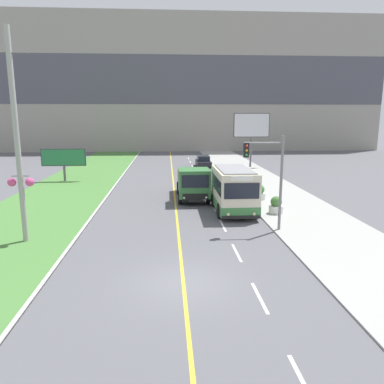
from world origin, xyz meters
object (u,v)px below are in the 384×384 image
(utility_pole_near, at_px, (17,145))
(planter_round_near, at_px, (276,206))
(billboard_large, at_px, (251,127))
(planter_round_second, at_px, (259,193))
(city_bus, at_px, (234,190))
(dump_truck, at_px, (193,184))
(car_distant, at_px, (203,161))
(traffic_light_mast, at_px, (270,171))
(billboard_small, at_px, (64,158))

(utility_pole_near, xyz_separation_m, planter_round_near, (14.86, 4.57, -4.49))
(billboard_large, distance_m, planter_round_second, 19.81)
(city_bus, bearing_deg, planter_round_near, -15.31)
(dump_truck, xyz_separation_m, car_distant, (2.71, 19.92, -0.64))
(car_distant, distance_m, billboard_large, 7.57)
(city_bus, height_order, utility_pole_near, utility_pole_near)
(utility_pole_near, height_order, billboard_large, utility_pole_near)
(utility_pole_near, distance_m, traffic_light_mast, 13.45)
(billboard_small, bearing_deg, planter_round_second, -29.37)
(car_distant, relative_size, billboard_large, 0.62)
(traffic_light_mast, height_order, billboard_small, traffic_light_mast)
(dump_truck, relative_size, billboard_large, 0.95)
(traffic_light_mast, relative_size, planter_round_near, 4.67)
(utility_pole_near, bearing_deg, car_distant, 67.10)
(utility_pole_near, xyz_separation_m, billboard_large, (18.27, 27.89, 0.06))
(utility_pole_near, distance_m, planter_round_second, 17.85)
(city_bus, relative_size, utility_pole_near, 0.50)
(traffic_light_mast, xyz_separation_m, planter_round_second, (1.47, 7.96, -2.91))
(city_bus, bearing_deg, car_distant, 89.58)
(utility_pole_near, relative_size, planter_round_second, 9.13)
(car_distant, distance_m, billboard_small, 18.34)
(car_distant, height_order, billboard_large, billboard_large)
(billboard_small, height_order, planter_round_second, billboard_small)
(car_distant, bearing_deg, planter_round_near, -83.97)
(city_bus, distance_m, billboard_small, 20.23)
(utility_pole_near, height_order, planter_round_second, utility_pole_near)
(traffic_light_mast, xyz_separation_m, billboard_large, (4.95, 26.92, 1.64))
(planter_round_near, bearing_deg, planter_round_second, 90.90)
(billboard_large, bearing_deg, car_distant, 169.03)
(billboard_large, height_order, planter_round_second, billboard_large)
(dump_truck, bearing_deg, planter_round_near, -40.76)
(planter_round_near, relative_size, planter_round_second, 0.99)
(utility_pole_near, distance_m, planter_round_near, 16.18)
(traffic_light_mast, bearing_deg, city_bus, 105.70)
(dump_truck, bearing_deg, utility_pole_near, -136.35)
(billboard_large, xyz_separation_m, billboard_small, (-21.17, -9.01, -2.79))
(billboard_small, bearing_deg, utility_pole_near, -81.30)
(utility_pole_near, bearing_deg, planter_round_second, 31.11)
(planter_round_second, bearing_deg, traffic_light_mast, -100.47)
(utility_pole_near, height_order, traffic_light_mast, utility_pole_near)
(dump_truck, xyz_separation_m, billboard_large, (8.71, 18.76, 3.83))
(traffic_light_mast, relative_size, planter_round_second, 4.63)
(planter_round_near, bearing_deg, traffic_light_mast, -113.17)
(utility_pole_near, bearing_deg, billboard_small, 98.70)
(car_distant, distance_m, planter_round_second, 20.28)
(city_bus, xyz_separation_m, planter_round_near, (2.76, -0.76, -0.95))
(utility_pole_near, bearing_deg, billboard_large, 56.77)
(dump_truck, relative_size, planter_round_second, 5.55)
(dump_truck, xyz_separation_m, billboard_small, (-12.46, 9.75, 1.04))
(dump_truck, distance_m, traffic_light_mast, 9.24)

